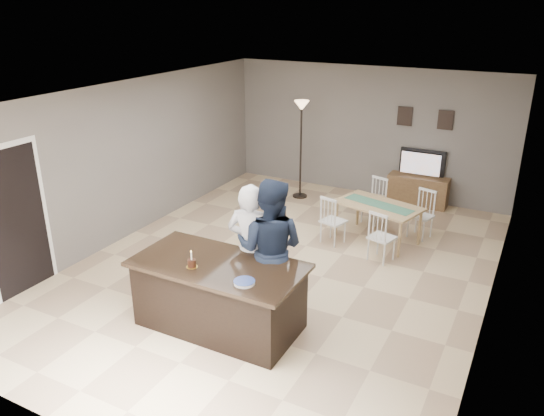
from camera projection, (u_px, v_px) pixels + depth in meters
The scene contains 14 objects.
floor at pixel (283, 267), 8.35m from camera, with size 8.00×8.00×0.00m, color #D1B486.
room_shell at pixel (284, 165), 7.74m from camera, with size 8.00×8.00×8.00m.
kitchen_island at pixel (219, 295), 6.70m from camera, with size 2.15×1.10×0.90m.
tv_console at pixel (418, 190), 10.83m from camera, with size 1.20×0.40×0.60m, color brown.
television at pixel (421, 163), 10.68m from camera, with size 0.91×0.12×0.53m, color black.
tv_screen_glow at pixel (420, 164), 10.61m from camera, with size 0.78×0.78×0.00m, color orange.
picture_frames at pixel (425, 118), 10.49m from camera, with size 1.10×0.02×0.38m.
doorway at pixel (15, 208), 7.29m from camera, with size 0.00×2.10×2.65m.
woman at pixel (251, 249), 6.93m from camera, with size 0.65×0.43×1.79m, color silver.
man at pixel (270, 249), 6.81m from camera, with size 0.92×0.72×1.89m, color #172034.
birthday_cake at pixel (192, 263), 6.43m from camera, with size 0.14×0.14×0.22m.
plate_stack at pixel (244, 282), 6.06m from camera, with size 0.25×0.25×0.04m.
dining_table at pixel (378, 211), 9.12m from camera, with size 1.73×1.90×0.86m.
floor_lamp at pixel (301, 123), 10.78m from camera, with size 0.31×0.31×2.05m.
Camera 1 is at (3.30, -6.66, 3.93)m, focal length 35.00 mm.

